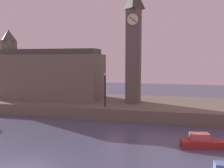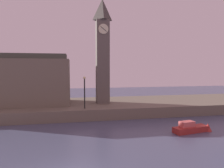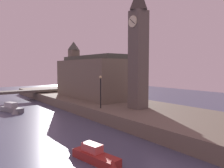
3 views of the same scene
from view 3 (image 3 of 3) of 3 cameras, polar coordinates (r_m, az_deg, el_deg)
The scene contains 6 objects.
far_embankment at distance 34.24m, azimuth 1.86°, elevation -6.13°, with size 70.00×12.00×1.50m, color #6B6051.
clock_tower at distance 29.52m, azimuth 6.79°, elevation 9.71°, with size 2.14×2.19×15.93m.
parliament_hall at distance 40.70m, azimuth -5.36°, elevation 1.80°, with size 16.17×6.60×10.74m.
streetlamp at distance 29.43m, azimuth -2.96°, elevation -1.10°, with size 0.36×0.36×4.34m.
boat_cruiser_grey at distance 37.92m, azimuth -24.21°, elevation -5.86°, with size 5.23×2.76×1.58m.
boat_dinghy_red at distance 16.82m, azimuth -3.42°, elevation -18.43°, with size 4.78×1.90×1.38m.
Camera 3 is at (26.38, -0.95, 6.88)m, focal length 35.60 mm.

